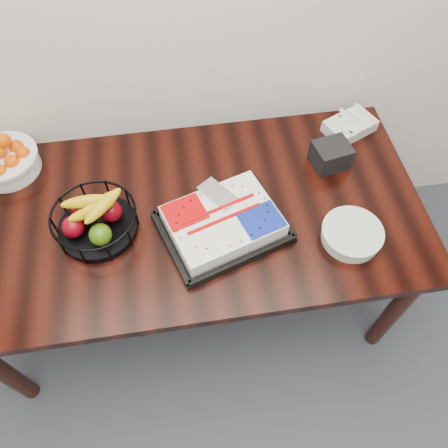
{
  "coord_description": "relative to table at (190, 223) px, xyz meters",
  "views": [
    {
      "loc": [
        -0.01,
        1.03,
        2.11
      ],
      "look_at": [
        0.12,
        1.87,
        0.83
      ],
      "focal_mm": 35.0,
      "sensor_mm": 36.0,
      "label": 1
    }
  ],
  "objects": [
    {
      "name": "table",
      "position": [
        0.0,
        0.0,
        0.0
      ],
      "size": [
        1.8,
        0.9,
        0.75
      ],
      "color": "black",
      "rests_on": "ground"
    },
    {
      "name": "cake_tray",
      "position": [
        0.12,
        -0.1,
        0.13
      ],
      "size": [
        0.52,
        0.46,
        0.09
      ],
      "color": "black",
      "rests_on": "table"
    },
    {
      "name": "tangerine_bowl",
      "position": [
        -0.7,
        0.32,
        0.16
      ],
      "size": [
        0.27,
        0.27,
        0.17
      ],
      "color": "white",
      "rests_on": "table"
    },
    {
      "name": "fruit_basket",
      "position": [
        -0.34,
        -0.04,
        0.15
      ],
      "size": [
        0.31,
        0.31,
        0.16
      ],
      "color": "black",
      "rests_on": "table"
    },
    {
      "name": "plate_stack",
      "position": [
        0.57,
        -0.21,
        0.11
      ],
      "size": [
        0.22,
        0.22,
        0.05
      ],
      "color": "white",
      "rests_on": "table"
    },
    {
      "name": "fork_bag",
      "position": [
        0.74,
        0.32,
        0.12
      ],
      "size": [
        0.24,
        0.21,
        0.06
      ],
      "color": "silver",
      "rests_on": "table"
    },
    {
      "name": "napkin_box",
      "position": [
        0.6,
        0.15,
        0.14
      ],
      "size": [
        0.16,
        0.14,
        0.1
      ],
      "primitive_type": "cube",
      "rotation": [
        0.0,
        0.0,
        0.19
      ],
      "color": "black",
      "rests_on": "table"
    }
  ]
}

